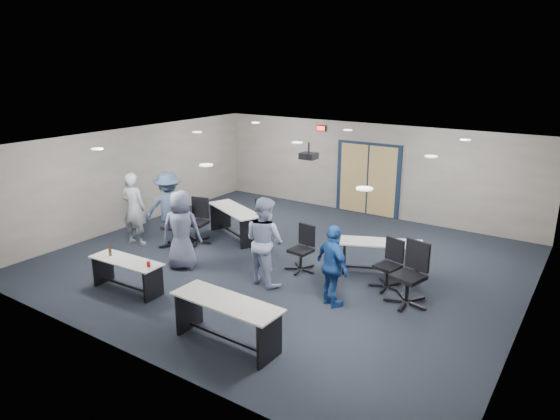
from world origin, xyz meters
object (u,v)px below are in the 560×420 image
Objects in this scene: chair_back_d at (388,265)px; person_lightblue at (264,241)px; table_front_right at (227,315)px; chair_loose_left at (174,224)px; person_navy at (333,266)px; person_gray at (134,209)px; chair_back_b at (258,223)px; table_back_right at (381,252)px; chair_back_a at (196,221)px; table_back_left at (235,218)px; table_front_left at (127,269)px; chair_back_c at (301,249)px; person_back at (169,208)px; person_plaid at (181,230)px; chair_loose_right at (408,274)px.

person_lightblue reaches higher than chair_back_d.
chair_loose_left reaches higher than table_front_right.
person_gray is at bearing 25.83° from person_navy.
table_back_right is at bearing 2.10° from chair_back_b.
table_front_right is at bearing -98.07° from chair_back_d.
chair_back_a is 1.12× the size of chair_back_d.
chair_back_d is 2.52m from person_lightblue.
person_lightblue is 1.64m from person_navy.
chair_loose_left reaches higher than table_back_right.
person_gray is at bearing -156.04° from chair_back_a.
chair_back_a reaches higher than table_back_left.
table_front_right is 4.65m from chair_back_b.
chair_back_d is (1.33, 3.41, -0.03)m from table_front_right.
person_navy is at bearing 22.51° from table_front_left.
chair_back_a reaches higher than table_back_right.
table_front_right is at bearing -28.92° from table_back_left.
chair_back_c is at bearing -10.65° from person_navy.
person_gray is (-2.53, -1.70, 0.37)m from chair_back_b.
chair_back_b is 0.59× the size of person_lightblue.
table_front_right is 1.05× the size of person_back.
table_back_right is 2.57m from person_lightblue.
chair_back_d is at bearing 147.93° from person_back.
person_navy is (3.68, 1.71, 0.34)m from table_front_left.
chair_back_b is at bearing 161.29° from chair_back_c.
chair_back_b is at bearing 174.52° from person_back.
person_plaid is (0.08, 1.46, 0.42)m from table_front_left.
person_lightblue is at bearing 166.56° from person_gray.
chair_back_b reaches higher than table_front_left.
chair_back_c reaches higher than table_back_right.
person_lightblue reaches higher than table_back_left.
person_back reaches higher than table_back_right.
chair_back_a is 1.54m from chair_back_b.
person_gray is at bearing -156.76° from chair_back_d.
chair_back_a is at bearing -7.07° from person_lightblue.
chair_back_a reaches higher than chair_back_d.
person_plaid is at bearing 155.67° from person_gray.
person_plaid is at bearing -101.49° from chair_back_b.
table_front_left is 1.03× the size of person_navy.
person_back is at bearing -160.82° from chair_back_d.
person_back is at bearing 133.98° from chair_loose_left.
person_gray reaches higher than chair_back_a.
table_front_left is 3.63m from chair_back_c.
chair_back_d is at bearing 12.84° from chair_back_c.
table_back_right is at bearing -67.17° from person_navy.
chair_back_c is (2.35, 2.76, 0.05)m from table_front_left.
chair_loose_right is at bearing -153.62° from person_lightblue.
table_front_left is 0.84× the size of table_front_right.
chair_back_c is 4.41m from person_gray.
chair_back_b is at bearing 18.68° from chair_back_a.
table_back_right is 1.63× the size of chair_back_a.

